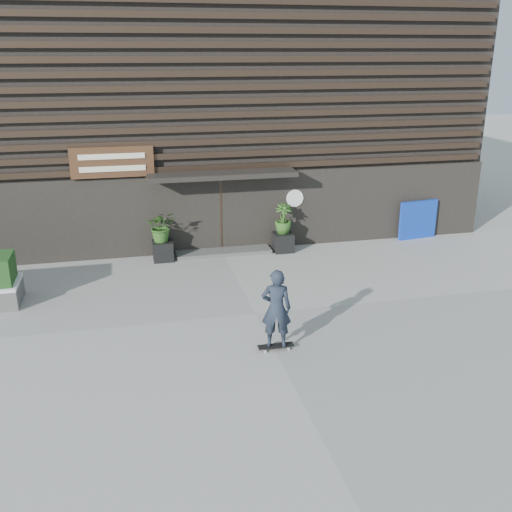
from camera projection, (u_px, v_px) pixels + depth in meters
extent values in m
plane|color=#9C9A94|center=(255.00, 314.00, 14.34)|extent=(80.00, 80.00, 0.00)
cube|color=#494946|center=(223.00, 252.00, 18.55)|extent=(3.00, 0.80, 0.12)
cube|color=black|center=(163.00, 251.00, 17.89)|extent=(0.60, 0.60, 0.60)
imported|color=#2D591E|center=(162.00, 226.00, 17.63)|extent=(0.86, 0.75, 0.96)
cube|color=black|center=(283.00, 242.00, 18.69)|extent=(0.60, 0.60, 0.60)
imported|color=#2D591E|center=(283.00, 219.00, 18.43)|extent=(0.54, 0.54, 0.96)
cube|color=#0D30A9|center=(418.00, 220.00, 19.85)|extent=(1.40, 0.31, 1.31)
cube|color=black|center=(197.00, 108.00, 22.21)|extent=(18.00, 10.00, 8.00)
cube|color=black|center=(221.00, 213.00, 18.47)|extent=(18.00, 0.12, 2.50)
cube|color=#38281E|center=(220.00, 167.00, 17.93)|extent=(17.60, 0.08, 0.18)
cube|color=#38281E|center=(220.00, 154.00, 17.80)|extent=(17.60, 0.08, 0.18)
cube|color=#38281E|center=(220.00, 141.00, 17.67)|extent=(17.60, 0.08, 0.18)
cube|color=#38281E|center=(219.00, 128.00, 17.54)|extent=(17.60, 0.08, 0.18)
cube|color=#38281E|center=(219.00, 115.00, 17.41)|extent=(17.60, 0.08, 0.18)
cube|color=#38281E|center=(219.00, 101.00, 17.28)|extent=(17.60, 0.08, 0.18)
cube|color=#38281E|center=(219.00, 87.00, 17.15)|extent=(17.60, 0.08, 0.18)
cube|color=#38281E|center=(218.00, 73.00, 17.02)|extent=(17.60, 0.08, 0.18)
cube|color=#38281E|center=(218.00, 59.00, 16.89)|extent=(17.60, 0.08, 0.18)
cube|color=#38281E|center=(218.00, 45.00, 16.75)|extent=(17.60, 0.08, 0.18)
cube|color=#38281E|center=(217.00, 30.00, 16.62)|extent=(17.60, 0.08, 0.18)
cube|color=#38281E|center=(217.00, 15.00, 16.49)|extent=(17.60, 0.08, 0.18)
cube|color=#38281E|center=(217.00, 0.00, 16.36)|extent=(17.60, 0.08, 0.18)
cube|color=black|center=(222.00, 175.00, 17.63)|extent=(4.50, 1.00, 0.15)
cube|color=black|center=(220.00, 214.00, 18.65)|extent=(2.40, 0.30, 2.30)
cube|color=#38281E|center=(221.00, 216.00, 18.48)|extent=(0.06, 0.10, 2.30)
cube|color=#472B19|center=(112.00, 162.00, 17.09)|extent=(2.40, 0.10, 0.90)
cube|color=beige|center=(112.00, 156.00, 16.97)|extent=(1.90, 0.02, 0.16)
cube|color=beige|center=(113.00, 169.00, 17.08)|extent=(1.90, 0.02, 0.16)
cylinder|color=white|center=(295.00, 198.00, 18.78)|extent=(0.56, 0.03, 0.56)
cube|color=black|center=(276.00, 346.00, 12.61)|extent=(0.78, 0.20, 0.02)
cylinder|color=#B8B9B3|center=(265.00, 352.00, 12.48)|extent=(0.06, 0.03, 0.06)
cylinder|color=#A3A39F|center=(263.00, 347.00, 12.67)|extent=(0.06, 0.03, 0.06)
cylinder|color=#ACACA7|center=(289.00, 349.00, 12.59)|extent=(0.06, 0.03, 0.06)
cylinder|color=beige|center=(286.00, 345.00, 12.78)|extent=(0.06, 0.03, 0.06)
imported|color=#1A212F|center=(276.00, 308.00, 12.32)|extent=(0.72, 0.56, 1.74)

